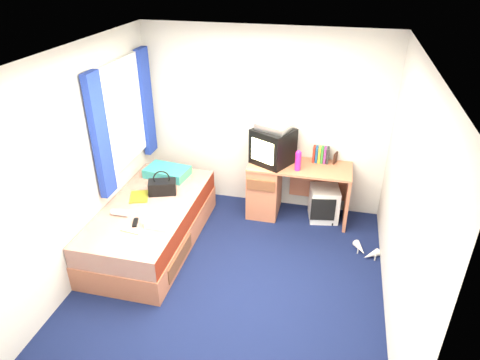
% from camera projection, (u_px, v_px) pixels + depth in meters
% --- Properties ---
extents(ground, '(3.40, 3.40, 0.00)m').
position_uv_depth(ground, '(232.00, 278.00, 4.68)').
color(ground, '#0C1438').
rests_on(ground, ground).
extents(room_shell, '(3.40, 3.40, 3.40)m').
position_uv_depth(room_shell, '(230.00, 159.00, 3.99)').
color(room_shell, white).
rests_on(room_shell, ground).
extents(bed, '(1.01, 2.00, 0.54)m').
position_uv_depth(bed, '(152.00, 224.00, 5.14)').
color(bed, '#C77653').
rests_on(bed, ground).
extents(pillow, '(0.59, 0.42, 0.12)m').
position_uv_depth(pillow, '(167.00, 172.00, 5.60)').
color(pillow, blue).
rests_on(pillow, bed).
extents(desk, '(1.30, 0.55, 0.75)m').
position_uv_depth(desk, '(278.00, 186.00, 5.66)').
color(desk, '#C77653').
rests_on(desk, ground).
extents(storage_cube, '(0.42, 0.42, 0.45)m').
position_uv_depth(storage_cube, '(324.00, 203.00, 5.62)').
color(storage_cube, silver).
rests_on(storage_cube, ground).
extents(crt_tv, '(0.60, 0.59, 0.45)m').
position_uv_depth(crt_tv, '(273.00, 146.00, 5.40)').
color(crt_tv, black).
rests_on(crt_tv, desk).
extents(vcr, '(0.47, 0.41, 0.08)m').
position_uv_depth(vcr, '(274.00, 126.00, 5.28)').
color(vcr, '#BDBDBF').
rests_on(vcr, crt_tv).
extents(book_row, '(0.20, 0.13, 0.20)m').
position_uv_depth(book_row, '(321.00, 155.00, 5.48)').
color(book_row, maroon).
rests_on(book_row, desk).
extents(picture_frame, '(0.05, 0.12, 0.14)m').
position_uv_depth(picture_frame, '(335.00, 158.00, 5.47)').
color(picture_frame, black).
rests_on(picture_frame, desk).
extents(pink_water_bottle, '(0.09, 0.09, 0.23)m').
position_uv_depth(pink_water_bottle, '(298.00, 161.00, 5.27)').
color(pink_water_bottle, '#F12290').
rests_on(pink_water_bottle, desk).
extents(aerosol_can, '(0.05, 0.05, 0.16)m').
position_uv_depth(aerosol_can, '(288.00, 155.00, 5.51)').
color(aerosol_can, silver).
rests_on(aerosol_can, desk).
extents(handbag, '(0.37, 0.29, 0.30)m').
position_uv_depth(handbag, '(162.00, 187.00, 5.19)').
color(handbag, black).
rests_on(handbag, bed).
extents(towel, '(0.30, 0.25, 0.10)m').
position_uv_depth(towel, '(161.00, 220.00, 4.63)').
color(towel, white).
rests_on(towel, bed).
extents(magazine, '(0.29, 0.34, 0.01)m').
position_uv_depth(magazine, '(139.00, 197.00, 5.15)').
color(magazine, yellow).
rests_on(magazine, bed).
extents(water_bottle, '(0.20, 0.07, 0.07)m').
position_uv_depth(water_bottle, '(120.00, 213.00, 4.78)').
color(water_bottle, silver).
rests_on(water_bottle, bed).
extents(colour_swatch_fan, '(0.23, 0.09, 0.01)m').
position_uv_depth(colour_swatch_fan, '(131.00, 231.00, 4.53)').
color(colour_swatch_fan, gold).
rests_on(colour_swatch_fan, bed).
extents(remote_control, '(0.10, 0.17, 0.02)m').
position_uv_depth(remote_control, '(135.00, 222.00, 4.66)').
color(remote_control, black).
rests_on(remote_control, bed).
extents(window_assembly, '(0.11, 1.42, 1.40)m').
position_uv_depth(window_assembly, '(124.00, 116.00, 5.09)').
color(window_assembly, silver).
rests_on(window_assembly, room_shell).
extents(white_heels, '(0.32, 0.32, 0.09)m').
position_uv_depth(white_heels, '(365.00, 252.00, 5.03)').
color(white_heels, silver).
rests_on(white_heels, ground).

